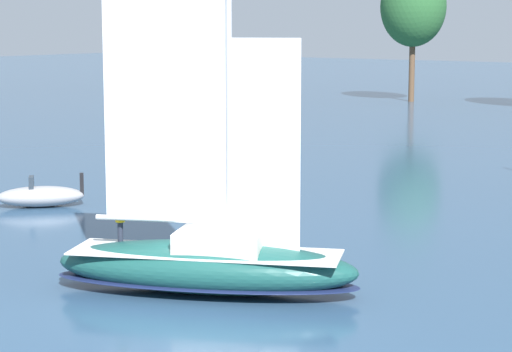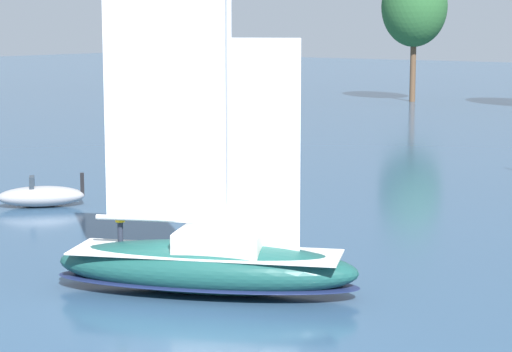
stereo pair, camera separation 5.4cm
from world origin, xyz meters
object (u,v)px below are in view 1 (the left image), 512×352
Objects in this scene: sailboat_main at (206,260)px; tree_shore_center at (413,7)px; sailboat_moored_near_marina at (226,127)px; motor_tender at (41,196)px.

tree_shore_center is at bearing 112.68° from sailboat_main.
motor_tender is at bearing -68.34° from sailboat_moored_near_marina.
tree_shore_center is 88.26m from sailboat_main.
sailboat_main is 1.56× the size of sailboat_moored_near_marina.
sailboat_moored_near_marina is at bearing -84.68° from tree_shore_center.
tree_shore_center reaches higher than sailboat_moored_near_marina.
motor_tender is at bearing 155.62° from sailboat_main.
tree_shore_center is 1.66× the size of sailboat_moored_near_marina.
tree_shore_center is 42.56m from sailboat_moored_near_marina.
sailboat_main is at bearing -53.03° from sailboat_moored_near_marina.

